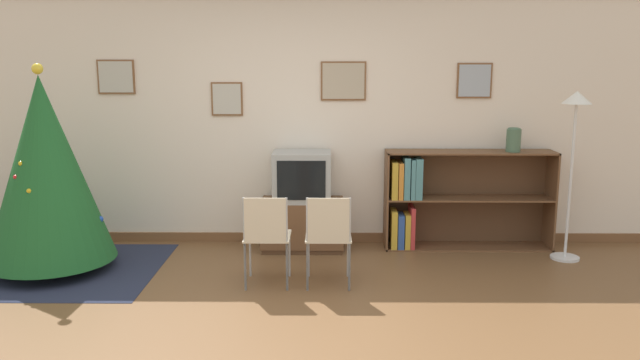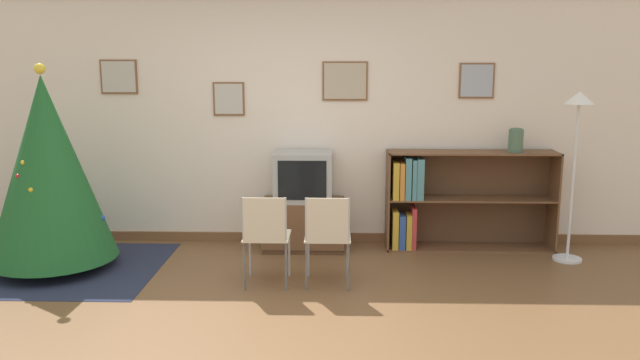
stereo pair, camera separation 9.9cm
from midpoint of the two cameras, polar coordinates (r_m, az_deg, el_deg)
name	(u,v)px [view 1 (the left image)]	position (r m, az deg, el deg)	size (l,w,h in m)	color
ground_plane	(276,324)	(4.84, -4.61, -12.97)	(24.00, 24.00, 0.00)	brown
wall_back	(291,118)	(6.67, -3.09, 5.70)	(8.50, 0.11, 2.70)	silver
area_rug	(54,269)	(6.50, -23.53, -7.51)	(1.98, 1.65, 0.01)	#23283D
christmas_tree	(46,170)	(6.28, -24.19, 0.86)	(1.16, 1.16, 1.92)	maroon
tv_console	(302,224)	(6.55, -2.05, -4.08)	(0.85, 0.48, 0.52)	#4C311E
television	(302,176)	(6.43, -2.08, 0.34)	(0.59, 0.46, 0.51)	#9E9E99
folding_chair_left	(267,235)	(5.43, -5.43, -4.99)	(0.40, 0.40, 0.82)	beige
folding_chair_right	(328,235)	(5.40, 0.25, -5.02)	(0.40, 0.40, 0.82)	beige
bookshelf	(440,199)	(6.66, 10.54, -1.71)	(1.74, 0.36, 1.03)	brown
vase	(514,140)	(6.67, 16.88, 3.56)	(0.15, 0.15, 0.25)	#47664C
standing_lamp	(574,132)	(6.48, 21.84, 4.14)	(0.28, 0.28, 1.67)	silver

